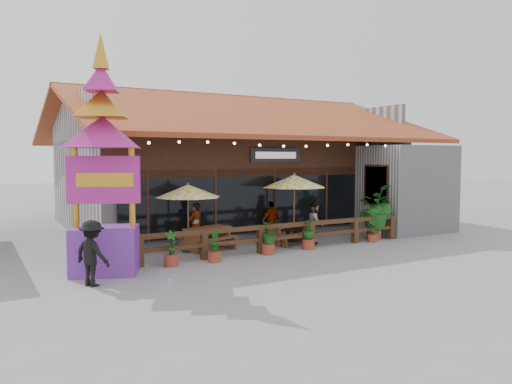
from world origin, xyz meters
TOP-DOWN VIEW (x-y plane):
  - ground at (0.00, 0.00)m, footprint 100.00×100.00m
  - restaurant_building at (0.26, 6.61)m, footprint 15.50×14.73m
  - patio_railing at (-2.25, -0.27)m, footprint 10.00×2.60m
  - umbrella_left at (-4.44, 0.90)m, footprint 2.53×2.53m
  - umbrella_right at (-0.26, 0.87)m, footprint 2.94×2.94m
  - picnic_table_left at (-3.75, 0.90)m, footprint 1.94×1.80m
  - picnic_table_right at (-0.78, 0.58)m, footprint 1.66×1.51m
  - thai_sign_tower at (-7.55, -0.84)m, footprint 3.31×3.31m
  - tropical_plant at (2.66, -0.24)m, footprint 1.90×1.96m
  - diner_a at (-4.00, 1.32)m, footprint 0.68×0.57m
  - diner_b at (0.07, -0.03)m, footprint 0.94×0.94m
  - diner_c at (-0.90, 1.41)m, footprint 0.89×0.41m
  - pedestrian at (-8.13, -2.00)m, footprint 1.03×1.20m
  - planter_a at (-5.70, -0.88)m, footprint 0.42×0.42m
  - planter_b at (-4.38, -0.97)m, footprint 0.40×0.44m
  - planter_c at (-2.37, -0.77)m, footprint 0.80×0.82m
  - planter_d at (-0.71, -0.67)m, footprint 0.49×0.49m
  - planter_e at (2.16, -0.71)m, footprint 0.35×0.37m

SIDE VIEW (x-z plane):
  - ground at x=0.00m, z-range 0.00..0.00m
  - planter_e at x=2.16m, z-range -0.07..0.80m
  - planter_a at x=-5.70m, z-range -0.08..0.95m
  - planter_b at x=-4.38m, z-range -0.05..0.93m
  - picnic_table_right at x=-0.78m, z-range 0.12..0.82m
  - planter_d at x=-0.71m, z-range -0.02..1.02m
  - picnic_table_left at x=-3.75m, z-range 0.13..0.90m
  - planter_c at x=-2.37m, z-range 0.06..1.09m
  - patio_railing at x=-2.25m, z-range 0.15..1.07m
  - diner_c at x=-0.90m, z-range 0.00..1.48m
  - diner_b at x=0.07m, z-range 0.00..1.54m
  - diner_a at x=-4.00m, z-range 0.00..1.58m
  - pedestrian at x=-8.13m, z-range 0.00..1.61m
  - tropical_plant at x=2.66m, z-range 0.15..2.22m
  - umbrella_left at x=-4.44m, z-range 0.86..3.16m
  - restaurant_building at x=0.26m, z-range -0.84..5.25m
  - umbrella_right at x=-0.26m, z-range 0.95..3.51m
  - thai_sign_tower at x=-7.55m, z-range 0.19..7.04m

